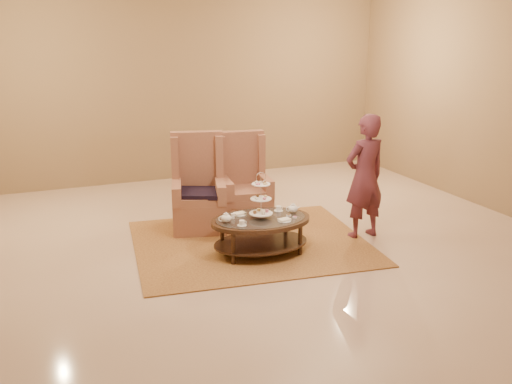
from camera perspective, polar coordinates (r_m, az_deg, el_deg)
name	(u,v)px	position (r m, az deg, el deg)	size (l,w,h in m)	color
ground	(262,251)	(7.33, 0.57, -5.90)	(8.00, 8.00, 0.00)	beige
ceiling	(262,251)	(7.33, 0.57, -5.90)	(8.00, 8.00, 0.02)	silver
wall_back	(178,84)	(10.65, -7.78, 10.61)	(8.00, 0.04, 3.50)	#8D714D
rug	(250,243)	(7.58, -0.56, -5.08)	(3.26, 2.81, 0.02)	#AE7F3D
tea_table	(261,225)	(7.11, 0.49, -3.28)	(1.30, 0.91, 1.06)	black
armchair_left	(199,197)	(8.07, -5.77, -0.47)	(0.89, 0.91, 1.35)	#9F644A
armchair_right	(243,191)	(8.36, -1.27, 0.06)	(0.79, 0.81, 1.30)	#9F644A
person	(365,177)	(7.71, 10.82, 1.51)	(0.66, 0.47, 1.68)	#592630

